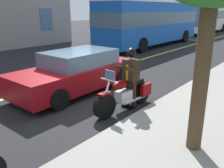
# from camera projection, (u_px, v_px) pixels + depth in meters

# --- Properties ---
(ground_plane) EXTENTS (80.00, 80.00, 0.00)m
(ground_plane) POSITION_uv_depth(u_px,v_px,m) (88.00, 98.00, 7.74)
(ground_plane) COLOR black
(lane_center_stripe) EXTENTS (60.00, 0.16, 0.01)m
(lane_center_stripe) POSITION_uv_depth(u_px,v_px,m) (50.00, 86.00, 8.95)
(lane_center_stripe) COLOR #E5DB4C
(lane_center_stripe) RESTS_ON ground_plane
(motorcycle_main) EXTENTS (2.22, 0.70, 1.26)m
(motorcycle_main) POSITION_uv_depth(u_px,v_px,m) (126.00, 94.00, 6.78)
(motorcycle_main) COLOR black
(motorcycle_main) RESTS_ON ground_plane
(rider_main) EXTENTS (0.65, 0.58, 1.74)m
(rider_main) POSITION_uv_depth(u_px,v_px,m) (130.00, 73.00, 6.74)
(rider_main) COLOR black
(rider_main) RESTS_ON ground_plane
(bus_near) EXTENTS (11.05, 2.70, 3.30)m
(bus_near) POSITION_uv_depth(u_px,v_px,m) (152.00, 21.00, 18.27)
(bus_near) COLOR blue
(bus_near) RESTS_ON ground_plane
(bus_far) EXTENTS (11.05, 2.70, 3.30)m
(bus_far) POSITION_uv_depth(u_px,v_px,m) (206.00, 17.00, 28.42)
(bus_far) COLOR white
(bus_far) RESTS_ON ground_plane
(car_silver) EXTENTS (4.60, 1.92, 1.40)m
(car_silver) POSITION_uv_depth(u_px,v_px,m) (77.00, 72.00, 8.26)
(car_silver) COLOR maroon
(car_silver) RESTS_ON ground_plane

